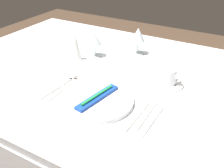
{
  "coord_description": "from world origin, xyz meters",
  "views": [
    {
      "loc": [
        0.45,
        -0.92,
        1.31
      ],
      "look_at": [
        -0.0,
        -0.11,
        0.76
      ],
      "focal_mm": 41.59,
      "sensor_mm": 36.0,
      "label": 1
    }
  ],
  "objects_px": {
    "fork_inner": "(61,85)",
    "napkin_folded": "(75,45)",
    "spoon_soup": "(150,110)",
    "spoon_dessert": "(156,115)",
    "wine_glass_centre": "(138,36)",
    "dinner_knife": "(138,114)",
    "fork_outer": "(67,86)",
    "wine_glass_left": "(95,40)",
    "coffee_cup_left": "(168,76)",
    "dinner_plate": "(97,100)",
    "toothbrush_package": "(96,97)"
  },
  "relations": [
    {
      "from": "fork_inner",
      "to": "napkin_folded",
      "type": "relative_size",
      "value": 1.41
    },
    {
      "from": "spoon_soup",
      "to": "spoon_dessert",
      "type": "height_order",
      "value": "same"
    },
    {
      "from": "wine_glass_centre",
      "to": "spoon_soup",
      "type": "bearing_deg",
      "value": -60.08
    },
    {
      "from": "fork_inner",
      "to": "dinner_knife",
      "type": "relative_size",
      "value": 0.99
    },
    {
      "from": "fork_outer",
      "to": "wine_glass_left",
      "type": "xyz_separation_m",
      "value": [
        -0.06,
        0.32,
        0.09
      ]
    },
    {
      "from": "spoon_soup",
      "to": "wine_glass_left",
      "type": "relative_size",
      "value": 1.61
    },
    {
      "from": "spoon_soup",
      "to": "coffee_cup_left",
      "type": "bearing_deg",
      "value": 91.64
    },
    {
      "from": "fork_outer",
      "to": "coffee_cup_left",
      "type": "height_order",
      "value": "coffee_cup_left"
    },
    {
      "from": "spoon_dessert",
      "to": "wine_glass_left",
      "type": "distance_m",
      "value": 0.57
    },
    {
      "from": "dinner_knife",
      "to": "wine_glass_centre",
      "type": "height_order",
      "value": "wine_glass_centre"
    },
    {
      "from": "fork_inner",
      "to": "napkin_folded",
      "type": "xyz_separation_m",
      "value": [
        -0.1,
        0.25,
        0.08
      ]
    },
    {
      "from": "dinner_plate",
      "to": "wine_glass_centre",
      "type": "relative_size",
      "value": 1.94
    },
    {
      "from": "fork_outer",
      "to": "toothbrush_package",
      "type": "bearing_deg",
      "value": -11.82
    },
    {
      "from": "fork_inner",
      "to": "dinner_knife",
      "type": "bearing_deg",
      "value": -3.57
    },
    {
      "from": "spoon_soup",
      "to": "wine_glass_centre",
      "type": "distance_m",
      "value": 0.52
    },
    {
      "from": "dinner_plate",
      "to": "napkin_folded",
      "type": "height_order",
      "value": "napkin_folded"
    },
    {
      "from": "dinner_plate",
      "to": "dinner_knife",
      "type": "distance_m",
      "value": 0.17
    },
    {
      "from": "spoon_dessert",
      "to": "coffee_cup_left",
      "type": "height_order",
      "value": "coffee_cup_left"
    },
    {
      "from": "toothbrush_package",
      "to": "fork_outer",
      "type": "xyz_separation_m",
      "value": [
        -0.17,
        0.04,
        -0.02
      ]
    },
    {
      "from": "fork_outer",
      "to": "wine_glass_centre",
      "type": "xyz_separation_m",
      "value": [
        0.12,
        0.46,
        0.1
      ]
    },
    {
      "from": "dinner_knife",
      "to": "spoon_soup",
      "type": "distance_m",
      "value": 0.05
    },
    {
      "from": "dinner_knife",
      "to": "wine_glass_centre",
      "type": "distance_m",
      "value": 0.55
    },
    {
      "from": "spoon_dessert",
      "to": "wine_glass_centre",
      "type": "xyz_separation_m",
      "value": [
        -0.29,
        0.46,
        0.1
      ]
    },
    {
      "from": "dinner_plate",
      "to": "spoon_dessert",
      "type": "bearing_deg",
      "value": 7.99
    },
    {
      "from": "napkin_folded",
      "to": "dinner_plate",
      "type": "bearing_deg",
      "value": -42.68
    },
    {
      "from": "wine_glass_centre",
      "to": "wine_glass_left",
      "type": "height_order",
      "value": "wine_glass_centre"
    },
    {
      "from": "toothbrush_package",
      "to": "spoon_soup",
      "type": "distance_m",
      "value": 0.21
    },
    {
      "from": "toothbrush_package",
      "to": "wine_glass_centre",
      "type": "xyz_separation_m",
      "value": [
        -0.06,
        0.5,
        0.07
      ]
    },
    {
      "from": "dinner_plate",
      "to": "toothbrush_package",
      "type": "xyz_separation_m",
      "value": [
        -0.0,
        0.0,
        0.02
      ]
    },
    {
      "from": "wine_glass_centre",
      "to": "napkin_folded",
      "type": "xyz_separation_m",
      "value": [
        -0.24,
        -0.22,
        -0.02
      ]
    },
    {
      "from": "coffee_cup_left",
      "to": "napkin_folded",
      "type": "distance_m",
      "value": 0.49
    },
    {
      "from": "spoon_dessert",
      "to": "wine_glass_left",
      "type": "bearing_deg",
      "value": 145.05
    },
    {
      "from": "fork_inner",
      "to": "wine_glass_left",
      "type": "height_order",
      "value": "wine_glass_left"
    },
    {
      "from": "napkin_folded",
      "to": "toothbrush_package",
      "type": "bearing_deg",
      "value": -42.68
    },
    {
      "from": "spoon_dessert",
      "to": "fork_inner",
      "type": "bearing_deg",
      "value": -179.43
    },
    {
      "from": "toothbrush_package",
      "to": "fork_inner",
      "type": "relative_size",
      "value": 0.95
    },
    {
      "from": "fork_outer",
      "to": "spoon_dessert",
      "type": "xyz_separation_m",
      "value": [
        0.4,
        -0.0,
        0.0
      ]
    },
    {
      "from": "spoon_soup",
      "to": "napkin_folded",
      "type": "height_order",
      "value": "napkin_folded"
    },
    {
      "from": "dinner_plate",
      "to": "spoon_dessert",
      "type": "xyz_separation_m",
      "value": [
        0.23,
        0.03,
        -0.01
      ]
    },
    {
      "from": "coffee_cup_left",
      "to": "toothbrush_package",
      "type": "bearing_deg",
      "value": -126.62
    },
    {
      "from": "coffee_cup_left",
      "to": "napkin_folded",
      "type": "xyz_separation_m",
      "value": [
        -0.49,
        0.02,
        0.04
      ]
    },
    {
      "from": "toothbrush_package",
      "to": "wine_glass_left",
      "type": "distance_m",
      "value": 0.43
    },
    {
      "from": "dinner_plate",
      "to": "dinner_knife",
      "type": "height_order",
      "value": "dinner_plate"
    },
    {
      "from": "toothbrush_package",
      "to": "wine_glass_left",
      "type": "height_order",
      "value": "wine_glass_left"
    },
    {
      "from": "toothbrush_package",
      "to": "napkin_folded",
      "type": "bearing_deg",
      "value": 137.32
    },
    {
      "from": "spoon_dessert",
      "to": "dinner_knife",
      "type": "bearing_deg",
      "value": -155.31
    },
    {
      "from": "fork_inner",
      "to": "spoon_dessert",
      "type": "relative_size",
      "value": 1.1
    },
    {
      "from": "dinner_knife",
      "to": "coffee_cup_left",
      "type": "relative_size",
      "value": 2.37
    },
    {
      "from": "dinner_knife",
      "to": "wine_glass_left",
      "type": "xyz_separation_m",
      "value": [
        -0.41,
        0.35,
        0.09
      ]
    },
    {
      "from": "coffee_cup_left",
      "to": "spoon_dessert",
      "type": "bearing_deg",
      "value": -80.73
    }
  ]
}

